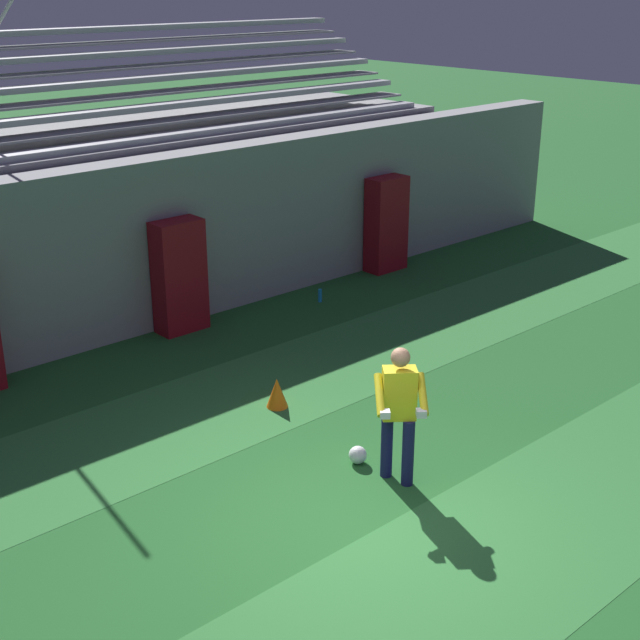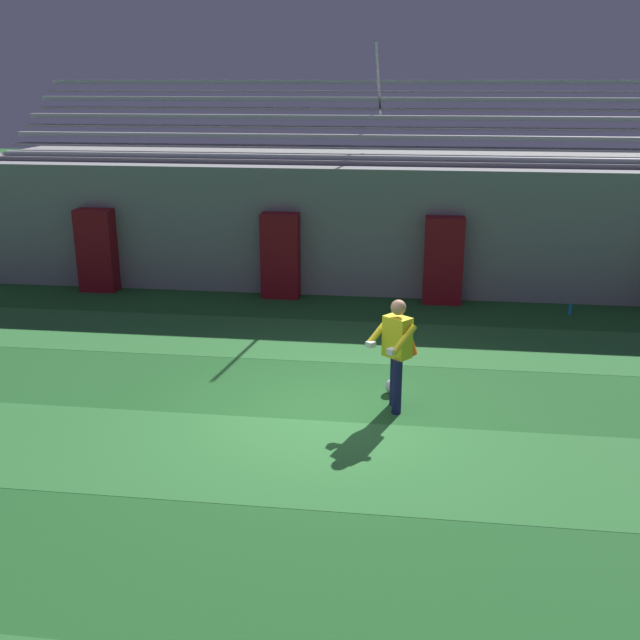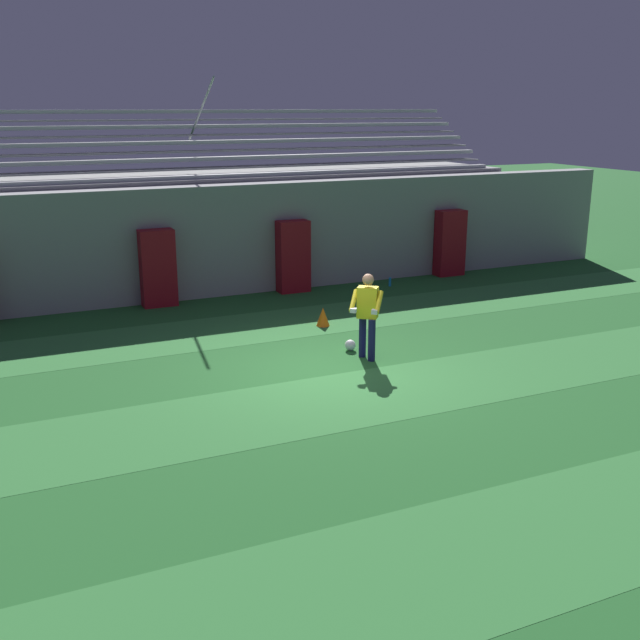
{
  "view_description": "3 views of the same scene",
  "coord_description": "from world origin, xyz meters",
  "px_view_note": "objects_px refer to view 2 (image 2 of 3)",
  "views": [
    {
      "loc": [
        -5.76,
        -5.78,
        5.51
      ],
      "look_at": [
        1.32,
        2.04,
        1.41
      ],
      "focal_mm": 50.0,
      "sensor_mm": 36.0,
      "label": 1
    },
    {
      "loc": [
        1.16,
        -9.81,
        4.63
      ],
      "look_at": [
        -0.25,
        1.05,
        1.09
      ],
      "focal_mm": 42.0,
      "sensor_mm": 36.0,
      "label": 2
    },
    {
      "loc": [
        -5.53,
        -11.75,
        4.67
      ],
      "look_at": [
        -0.13,
        0.1,
        0.96
      ],
      "focal_mm": 42.0,
      "sensor_mm": 36.0,
      "label": 3
    }
  ],
  "objects_px": {
    "padding_pillar_gate_right": "(443,261)",
    "traffic_cone": "(410,342)",
    "soccer_ball": "(392,386)",
    "padding_pillar_far_left": "(97,250)",
    "padding_pillar_gate_left": "(280,256)",
    "water_bottle": "(570,309)",
    "goalkeeper": "(396,348)"
  },
  "relations": [
    {
      "from": "padding_pillar_gate_right",
      "to": "traffic_cone",
      "type": "distance_m",
      "value": 3.39
    },
    {
      "from": "padding_pillar_gate_right",
      "to": "soccer_ball",
      "type": "distance_m",
      "value": 5.2
    },
    {
      "from": "padding_pillar_far_left",
      "to": "traffic_cone",
      "type": "distance_m",
      "value": 7.85
    },
    {
      "from": "padding_pillar_gate_right",
      "to": "padding_pillar_far_left",
      "type": "height_order",
      "value": "same"
    },
    {
      "from": "padding_pillar_gate_right",
      "to": "traffic_cone",
      "type": "height_order",
      "value": "padding_pillar_gate_right"
    },
    {
      "from": "padding_pillar_gate_right",
      "to": "soccer_ball",
      "type": "xyz_separation_m",
      "value": [
        -0.88,
        -5.06,
        -0.82
      ]
    },
    {
      "from": "padding_pillar_gate_left",
      "to": "padding_pillar_gate_right",
      "type": "height_order",
      "value": "same"
    },
    {
      "from": "padding_pillar_gate_left",
      "to": "padding_pillar_gate_right",
      "type": "relative_size",
      "value": 1.0
    },
    {
      "from": "water_bottle",
      "to": "padding_pillar_gate_left",
      "type": "bearing_deg",
      "value": 175.05
    },
    {
      "from": "goalkeeper",
      "to": "soccer_ball",
      "type": "xyz_separation_m",
      "value": [
        -0.06,
        0.59,
        -0.84
      ]
    },
    {
      "from": "soccer_ball",
      "to": "water_bottle",
      "type": "distance_m",
      "value": 5.71
    },
    {
      "from": "soccer_ball",
      "to": "water_bottle",
      "type": "relative_size",
      "value": 0.92
    },
    {
      "from": "goalkeeper",
      "to": "traffic_cone",
      "type": "relative_size",
      "value": 3.98
    },
    {
      "from": "padding_pillar_gate_right",
      "to": "goalkeeper",
      "type": "xyz_separation_m",
      "value": [
        -0.82,
        -5.65,
        0.02
      ]
    },
    {
      "from": "padding_pillar_gate_left",
      "to": "padding_pillar_gate_right",
      "type": "distance_m",
      "value": 3.53
    },
    {
      "from": "padding_pillar_far_left",
      "to": "soccer_ball",
      "type": "bearing_deg",
      "value": -36.38
    },
    {
      "from": "padding_pillar_gate_right",
      "to": "water_bottle",
      "type": "relative_size",
      "value": 7.78
    },
    {
      "from": "padding_pillar_far_left",
      "to": "traffic_cone",
      "type": "bearing_deg",
      "value": -24.55
    },
    {
      "from": "padding_pillar_far_left",
      "to": "goalkeeper",
      "type": "distance_m",
      "value": 8.94
    },
    {
      "from": "soccer_ball",
      "to": "traffic_cone",
      "type": "distance_m",
      "value": 1.83
    },
    {
      "from": "goalkeeper",
      "to": "water_bottle",
      "type": "relative_size",
      "value": 6.96
    },
    {
      "from": "padding_pillar_far_left",
      "to": "water_bottle",
      "type": "relative_size",
      "value": 7.78
    },
    {
      "from": "traffic_cone",
      "to": "water_bottle",
      "type": "distance_m",
      "value": 4.23
    },
    {
      "from": "goalkeeper",
      "to": "padding_pillar_gate_left",
      "type": "bearing_deg",
      "value": 115.65
    },
    {
      "from": "traffic_cone",
      "to": "padding_pillar_gate_left",
      "type": "bearing_deg",
      "value": 131.69
    },
    {
      "from": "soccer_ball",
      "to": "traffic_cone",
      "type": "relative_size",
      "value": 0.52
    },
    {
      "from": "soccer_ball",
      "to": "traffic_cone",
      "type": "height_order",
      "value": "traffic_cone"
    },
    {
      "from": "padding_pillar_gate_left",
      "to": "goalkeeper",
      "type": "xyz_separation_m",
      "value": [
        2.71,
        -5.65,
        0.02
      ]
    },
    {
      "from": "padding_pillar_gate_right",
      "to": "traffic_cone",
      "type": "xyz_separation_m",
      "value": [
        -0.64,
        -3.25,
        -0.72
      ]
    },
    {
      "from": "padding_pillar_gate_left",
      "to": "goalkeeper",
      "type": "distance_m",
      "value": 6.26
    },
    {
      "from": "padding_pillar_far_left",
      "to": "goalkeeper",
      "type": "xyz_separation_m",
      "value": [
        6.93,
        -5.65,
        0.02
      ]
    },
    {
      "from": "soccer_ball",
      "to": "water_bottle",
      "type": "height_order",
      "value": "water_bottle"
    }
  ]
}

